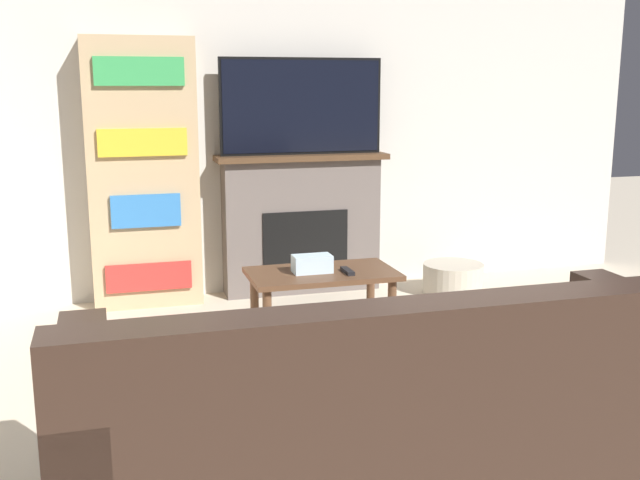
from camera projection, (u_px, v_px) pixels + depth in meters
wall_back at (244, 105)px, 5.28m from camera, size 6.14×0.06×2.70m
fireplace at (302, 223)px, 5.42m from camera, size 1.23×0.28×1.01m
tv at (302, 106)px, 5.23m from camera, size 1.16×0.03×0.67m
couch at (409, 446)px, 2.51m from camera, size 2.24×0.99×0.92m
coffee_table at (322, 283)px, 4.29m from camera, size 0.84×0.47×0.45m
tissue_box at (312, 264)px, 4.24m from camera, size 0.22×0.12×0.10m
remote_control at (347, 271)px, 4.24m from camera, size 0.04×0.15×0.02m
bookshelf at (143, 174)px, 5.02m from camera, size 0.72×0.29×1.80m
storage_basket at (453, 279)px, 5.42m from camera, size 0.43×0.43×0.22m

